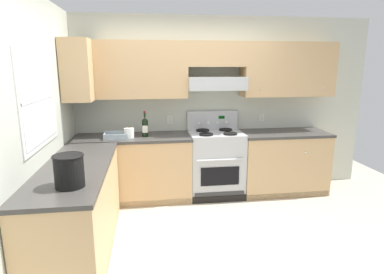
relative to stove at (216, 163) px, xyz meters
The scene contains 10 objects.
ground_plane 1.40m from the stove, 108.45° to the right, with size 7.04×7.04×0.00m, color #B2AA99.
wall_back 1.04m from the stove, 91.60° to the left, with size 4.68×0.57×2.55m.
wall_left 2.42m from the stove, 152.94° to the right, with size 0.47×4.00×2.55m.
counter_back_run 0.20m from the stove, behind, with size 3.60×0.65×0.91m.
counter_left_run 2.08m from the stove, 142.85° to the right, with size 0.63×1.91×0.91m.
stove is the anchor object (origin of this frame).
wine_bottle 1.15m from the stove, behind, with size 0.08×0.08×0.35m.
bowl 1.45m from the stove, behind, with size 0.32×0.27×0.07m.
bucket 2.48m from the stove, 130.91° to the right, with size 0.24×0.24×0.27m.
paper_towel_roll 1.31m from the stove, behind, with size 0.13×0.13×0.14m.
Camera 1 is at (-0.52, -3.09, 1.86)m, focal length 29.93 mm.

